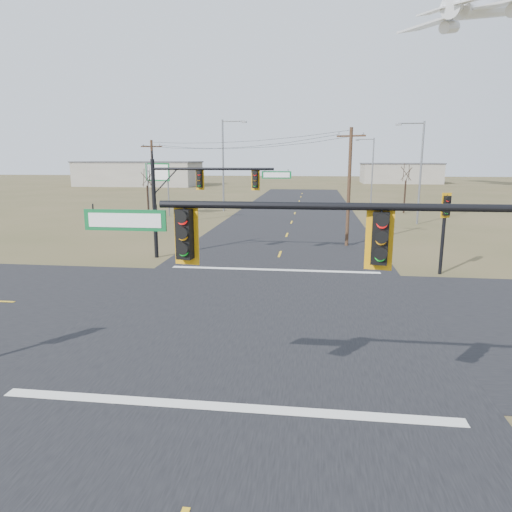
% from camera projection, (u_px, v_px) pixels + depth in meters
% --- Properties ---
extents(ground, '(320.00, 320.00, 0.00)m').
position_uv_depth(ground, '(259.00, 313.00, 19.03)').
color(ground, brown).
rests_on(ground, ground).
extents(road_ew, '(160.00, 14.00, 0.02)m').
position_uv_depth(road_ew, '(259.00, 312.00, 19.02)').
color(road_ew, black).
rests_on(road_ew, ground).
extents(road_ns, '(14.00, 160.00, 0.02)m').
position_uv_depth(road_ns, '(259.00, 312.00, 19.02)').
color(road_ns, black).
rests_on(road_ns, ground).
extents(stop_bar_near, '(12.00, 0.40, 0.01)m').
position_uv_depth(stop_bar_near, '(224.00, 407.00, 11.74)').
color(stop_bar_near, silver).
rests_on(stop_bar_near, road_ns).
extents(stop_bar_far, '(12.00, 0.40, 0.01)m').
position_uv_depth(stop_bar_far, '(274.00, 270.00, 26.30)').
color(stop_bar_far, silver).
rests_on(stop_bar_far, road_ns).
extents(mast_arm_near, '(10.32, 0.50, 5.96)m').
position_uv_depth(mast_arm_near, '(372.00, 257.00, 9.17)').
color(mast_arm_near, black).
rests_on(mast_arm_near, ground).
extents(mast_arm_far, '(8.83, 0.52, 6.29)m').
position_uv_depth(mast_arm_far, '(203.00, 187.00, 28.42)').
color(mast_arm_far, black).
rests_on(mast_arm_far, ground).
extents(pedestal_signal_ne, '(0.67, 0.58, 4.53)m').
position_uv_depth(pedestal_signal_ne, '(445.00, 215.00, 24.63)').
color(pedestal_signal_ne, black).
rests_on(pedestal_signal_ne, ground).
extents(utility_pole_near, '(1.99, 0.80, 8.48)m').
position_uv_depth(utility_pole_near, '(349.00, 185.00, 32.81)').
color(utility_pole_near, '#462C1E').
rests_on(utility_pole_near, ground).
extents(utility_pole_far, '(1.91, 0.71, 8.05)m').
position_uv_depth(utility_pole_far, '(153.00, 181.00, 43.56)').
color(utility_pole_far, '#462C1E').
rests_on(utility_pole_far, ground).
extents(highway_sign, '(3.02, 0.93, 5.85)m').
position_uv_depth(highway_sign, '(158.00, 179.00, 50.62)').
color(highway_sign, slate).
rests_on(highway_sign, ground).
extents(streetlight_a, '(2.75, 0.40, 9.81)m').
position_uv_depth(streetlight_a, '(419.00, 167.00, 43.89)').
color(streetlight_a, slate).
rests_on(streetlight_a, ground).
extents(streetlight_b, '(2.54, 0.27, 9.12)m').
position_uv_depth(streetlight_b, '(371.00, 168.00, 62.50)').
color(streetlight_b, slate).
rests_on(streetlight_b, ground).
extents(streetlight_c, '(3.04, 0.41, 10.88)m').
position_uv_depth(streetlight_c, '(225.00, 161.00, 54.98)').
color(streetlight_c, slate).
rests_on(streetlight_c, ground).
extents(bare_tree_a, '(2.77, 2.77, 5.58)m').
position_uv_depth(bare_tree_a, '(147.00, 177.00, 47.56)').
color(bare_tree_a, black).
rests_on(bare_tree_a, ground).
extents(bare_tree_b, '(3.05, 3.05, 6.03)m').
position_uv_depth(bare_tree_b, '(151.00, 171.00, 59.46)').
color(bare_tree_b, black).
rests_on(bare_tree_b, ground).
extents(bare_tree_c, '(3.21, 3.21, 6.14)m').
position_uv_depth(bare_tree_c, '(406.00, 172.00, 53.23)').
color(bare_tree_c, black).
rests_on(bare_tree_c, ground).
extents(warehouse_left, '(28.00, 14.00, 5.50)m').
position_uv_depth(warehouse_left, '(140.00, 174.00, 110.69)').
color(warehouse_left, '#A09A8E').
rests_on(warehouse_left, ground).
extents(warehouse_mid, '(20.00, 12.00, 5.00)m').
position_uv_depth(warehouse_mid, '(400.00, 174.00, 122.20)').
color(warehouse_mid, '#A09A8E').
rests_on(warehouse_mid, ground).
extents(jet_airliner, '(32.96, 32.87, 14.73)m').
position_uv_depth(jet_airliner, '(483.00, 7.00, 81.34)').
color(jet_airliner, silver).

